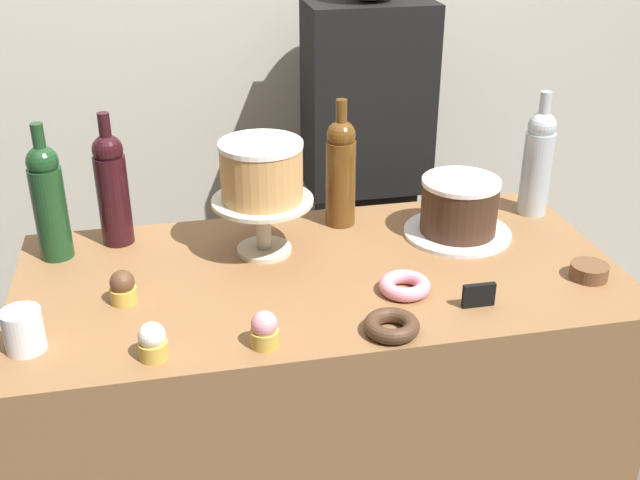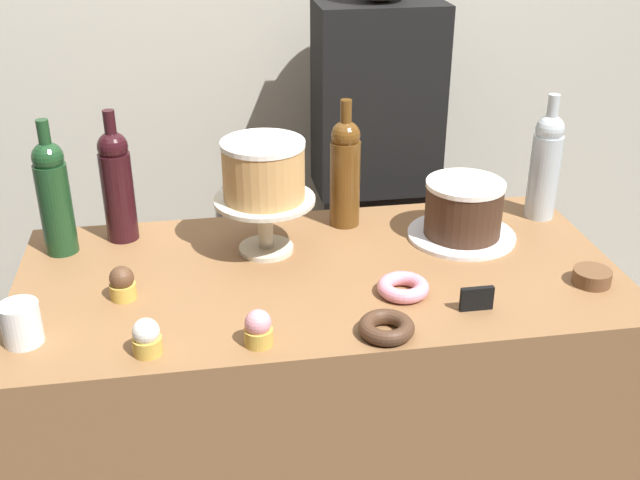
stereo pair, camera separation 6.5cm
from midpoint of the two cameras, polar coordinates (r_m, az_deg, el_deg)
name	(u,v)px [view 1 (the left image)]	position (r m, az deg, el deg)	size (l,w,h in m)	color
back_wall	(259,22)	(2.49, -5.25, 15.63)	(6.00, 0.05, 2.60)	#BCB7A8
display_counter	(320,429)	(2.02, -0.95, -13.74)	(1.36, 0.67, 0.91)	brown
cake_stand_pedestal	(263,216)	(1.82, -5.23, 1.77)	(0.24, 0.24, 0.14)	beige
white_layer_cake	(261,171)	(1.77, -5.37, 5.07)	(0.19, 0.19, 0.14)	tan
silver_serving_platter	(457,232)	(1.96, 9.09, 0.54)	(0.27, 0.27, 0.01)	white
chocolate_round_cake	(459,206)	(1.93, 9.24, 2.51)	(0.19, 0.19, 0.14)	#3D2619
wine_bottle_clear	(538,161)	(2.07, 14.81, 5.63)	(0.08, 0.08, 0.33)	#B2BCC1
wine_bottle_dark_red	(112,187)	(1.91, -15.96, 3.75)	(0.08, 0.08, 0.33)	black
wine_bottle_green	(49,200)	(1.88, -20.22, 2.77)	(0.08, 0.08, 0.33)	#193D1E
wine_bottle_amber	(341,170)	(1.94, 0.56, 5.11)	(0.08, 0.08, 0.33)	#5B3814
cupcake_vanilla	(153,342)	(1.50, -13.42, -7.28)	(0.06, 0.06, 0.07)	gold
cupcake_strawberry	(265,330)	(1.50, -5.35, -6.60)	(0.06, 0.06, 0.07)	gold
cupcake_chocolate	(123,288)	(1.69, -15.34, -3.41)	(0.06, 0.06, 0.07)	gold
donut_pink	(405,286)	(1.68, 5.13, -3.36)	(0.11, 0.11, 0.03)	pink
donut_chocolate	(392,326)	(1.54, 4.06, -6.30)	(0.11, 0.11, 0.03)	#472D1E
cookie_stack	(589,271)	(1.82, 18.17, -2.20)	(0.08, 0.08, 0.03)	brown
price_sign_chalkboard	(479,295)	(1.65, 10.46, -4.02)	(0.07, 0.01, 0.05)	black
coffee_cup_ceramic	(23,330)	(1.59, -22.04, -6.18)	(0.08, 0.08, 0.08)	white
barista_figure	(365,188)	(2.40, 2.54, 3.80)	(0.36, 0.22, 1.60)	black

